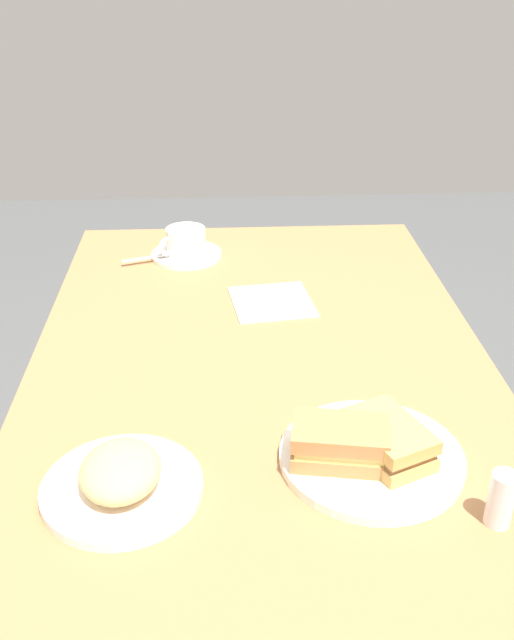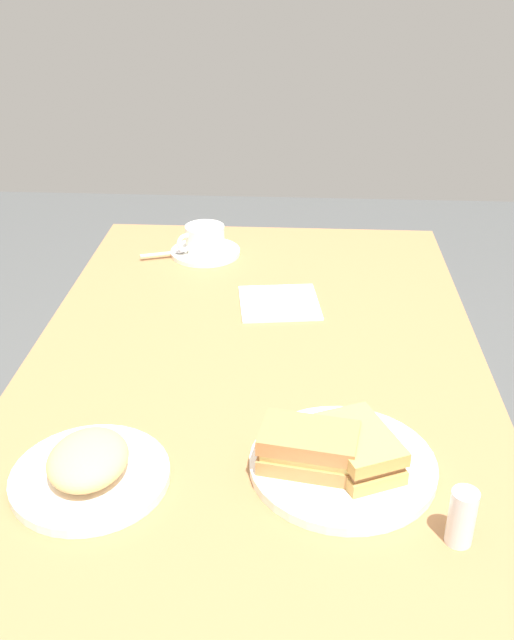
{
  "view_description": "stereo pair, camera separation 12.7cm",
  "coord_description": "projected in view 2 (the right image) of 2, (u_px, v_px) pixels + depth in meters",
  "views": [
    {
      "loc": [
        -1.06,
        0.06,
        1.38
      ],
      "look_at": [
        0.06,
        0.0,
        0.77
      ],
      "focal_mm": 40.69,
      "sensor_mm": 36.0,
      "label": 1
    },
    {
      "loc": [
        -1.06,
        -0.07,
        1.38
      ],
      "look_at": [
        0.06,
        0.0,
        0.77
      ],
      "focal_mm": 40.69,
      "sensor_mm": 36.0,
      "label": 2
    }
  ],
  "objects": [
    {
      "name": "sandwich_plate",
      "position": [
        343.0,
        465.0,
        0.97
      ],
      "size": [
        0.25,
        0.25,
        0.01
      ],
      "primitive_type": "cylinder",
      "color": "white",
      "rests_on": "dining_table"
    },
    {
      "name": "dining_table",
      "position": [
        256.0,
        402.0,
        1.28
      ],
      "size": [
        1.18,
        0.77,
        0.74
      ],
      "color": "#9D6C42",
      "rests_on": "ground_plane"
    },
    {
      "name": "spoon",
      "position": [
        170.0,
        253.0,
        1.59
      ],
      "size": [
        0.04,
        0.1,
        0.01
      ],
      "color": "silver",
      "rests_on": "coffee_saucer"
    },
    {
      "name": "salt_shaker",
      "position": [
        462.0,
        517.0,
        0.84
      ],
      "size": [
        0.03,
        0.03,
        0.07
      ],
      "primitive_type": "cylinder",
      "color": "silver",
      "rests_on": "dining_table"
    },
    {
      "name": "sandwich_back",
      "position": [
        309.0,
        448.0,
        0.94
      ],
      "size": [
        0.1,
        0.14,
        0.05
      ],
      "color": "#B47D47",
      "rests_on": "sandwich_plate"
    },
    {
      "name": "napkin",
      "position": [
        279.0,
        303.0,
        1.4
      ],
      "size": [
        0.17,
        0.17,
        0.0
      ],
      "primitive_type": "cube",
      "rotation": [
        0.0,
        0.0,
        0.13
      ],
      "color": "white",
      "rests_on": "dining_table"
    },
    {
      "name": "sandwich_front",
      "position": [
        360.0,
        448.0,
        0.95
      ],
      "size": [
        0.14,
        0.12,
        0.05
      ],
      "color": "tan",
      "rests_on": "sandwich_plate"
    },
    {
      "name": "side_plate",
      "position": [
        90.0,
        477.0,
        0.95
      ],
      "size": [
        0.21,
        0.21,
        0.01
      ],
      "primitive_type": "cylinder",
      "color": "white",
      "rests_on": "dining_table"
    },
    {
      "name": "side_food_pile",
      "position": [
        88.0,
        459.0,
        0.93
      ],
      "size": [
        0.12,
        0.1,
        0.04
      ],
      "primitive_type": "ellipsoid",
      "color": "#DFAB68",
      "rests_on": "side_plate"
    },
    {
      "name": "coffee_cup",
      "position": [
        204.0,
        238.0,
        1.59
      ],
      "size": [
        0.09,
        0.1,
        0.06
      ],
      "color": "white",
      "rests_on": "coffee_saucer"
    },
    {
      "name": "coffee_saucer",
      "position": [
        206.0,
        252.0,
        1.61
      ],
      "size": [
        0.15,
        0.15,
        0.01
      ],
      "primitive_type": "cylinder",
      "color": "white",
      "rests_on": "dining_table"
    }
  ]
}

